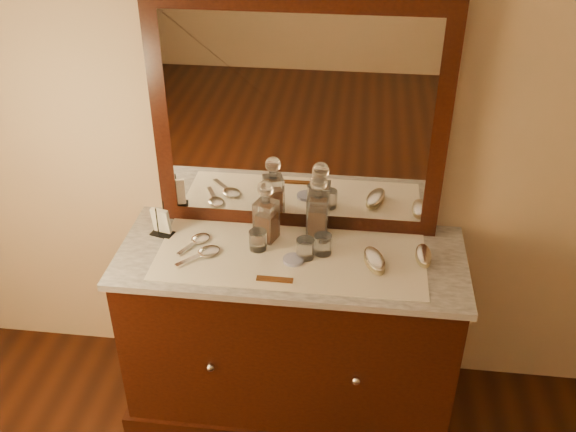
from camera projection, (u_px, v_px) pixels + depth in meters
The scene contains 18 objects.
dresser_cabinet at pixel (291, 334), 2.90m from camera, with size 1.40×0.55×0.82m, color black.
dresser_plinth at pixel (291, 392), 3.10m from camera, with size 1.46×0.59×0.08m, color black.
knob_left at pixel (211, 367), 2.67m from camera, with size 0.04×0.04×0.04m, color silver.
knob_right at pixel (356, 381), 2.61m from camera, with size 0.04×0.04×0.04m, color silver.
marble_top at pixel (291, 257), 2.68m from camera, with size 1.44×0.59×0.03m, color silver.
mirror_frame at pixel (298, 118), 2.61m from camera, with size 1.20×0.08×1.00m, color black.
mirror_glass at pixel (297, 122), 2.58m from camera, with size 1.06×0.01×0.86m, color white.
lace_runner at pixel (290, 257), 2.65m from camera, with size 1.10×0.45×0.00m, color white.
pin_dish at pixel (293, 260), 2.62m from camera, with size 0.08×0.08×0.01m, color silver.
comb at pixel (275, 279), 2.51m from camera, with size 0.14×0.03×0.01m, color brown.
napkin_rack at pixel (161, 223), 2.76m from camera, with size 0.11×0.08×0.15m.
decanter_left at pixel (266, 217), 2.70m from camera, with size 0.11×0.11×0.28m.
decanter_right at pixel (318, 212), 2.72m from camera, with size 0.09×0.09×0.29m.
brush_near at pixel (375, 261), 2.59m from camera, with size 0.12×0.18×0.05m.
brush_far at pixel (423, 256), 2.62m from camera, with size 0.07×0.15×0.04m.
hand_mirror_outer at pixel (198, 240), 2.73m from camera, with size 0.13×0.19×0.02m.
hand_mirror_inner at pixel (205, 253), 2.65m from camera, with size 0.18×0.19×0.02m.
tumblers at pixel (295, 244), 2.65m from camera, with size 0.34×0.11×0.08m.
Camera 1 is at (0.25, -0.20, 2.41)m, focal length 40.35 mm.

